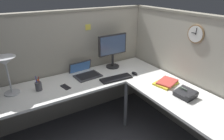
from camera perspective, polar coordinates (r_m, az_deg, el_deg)
ground_plane at (r=2.79m, az=2.97°, el=-18.61°), size 6.80×6.80×0.00m
cubicle_wall_back at (r=2.90m, az=-12.50°, el=1.14°), size 2.57×0.12×1.58m
cubicle_wall_right at (r=2.73m, az=21.92°, el=-1.56°), size 0.12×2.37×1.58m
desk at (r=2.31m, az=0.94°, el=-8.97°), size 2.35×2.15×0.73m
monitor at (r=2.86m, az=0.21°, el=6.33°), size 0.46×0.20×0.50m
laptop at (r=2.74m, az=-8.08°, el=-0.71°), size 0.37×0.41×0.22m
keyboard at (r=2.58m, az=1.23°, el=-2.45°), size 0.44×0.17×0.02m
computer_mouse at (r=2.72m, az=6.63°, el=-0.98°), size 0.06×0.10×0.03m
desk_lamp_dome at (r=2.39m, az=-28.77°, el=1.51°), size 0.24×0.24×0.44m
pen_cup at (r=2.46m, az=-20.73°, el=-4.44°), size 0.08×0.08×0.18m
cell_phone at (r=2.45m, az=-13.47°, el=-4.84°), size 0.10×0.16×0.01m
office_phone at (r=2.32m, az=20.81°, el=-6.59°), size 0.20×0.22×0.11m
book_stack at (r=2.54m, az=15.63°, el=-3.58°), size 0.33×0.28×0.04m
wall_clock at (r=2.50m, az=23.42°, el=9.66°), size 0.04×0.22×0.22m
pinned_note_leftmost at (r=2.80m, az=-7.04°, el=12.35°), size 0.08×0.00×0.08m
pinned_note_middle at (r=2.99m, az=-2.12°, el=7.33°), size 0.08×0.00×0.08m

